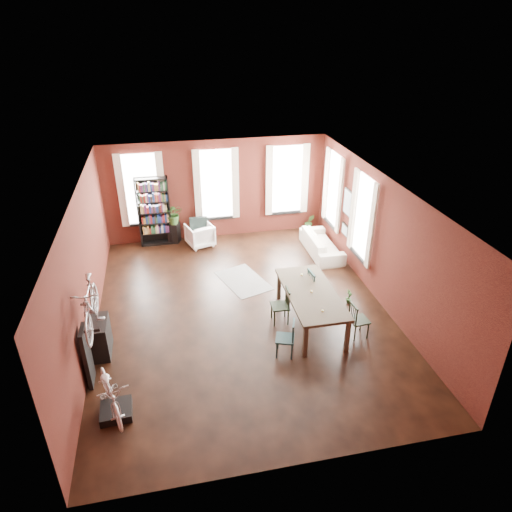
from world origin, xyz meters
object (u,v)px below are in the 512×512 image
object	(u,v)px
bike_trainer	(116,411)
plant_stand	(174,233)
dining_chair_b	(280,306)
bicycle_floor	(108,377)
dining_table	(310,307)
dining_chair_a	(285,338)
bookshelf	(154,212)
cream_sofa	(322,241)
console_table	(100,337)
white_armchair	(200,234)
dining_chair_c	(359,320)
dining_chair_d	(318,288)

from	to	relation	value
bike_trainer	plant_stand	world-z (taller)	plant_stand
dining_chair_b	bicycle_floor	size ratio (longest dim) A/B	0.58
dining_table	dining_chair_a	size ratio (longest dim) A/B	2.91
bookshelf	bicycle_floor	distance (m)	7.15
bookshelf	bike_trainer	world-z (taller)	bookshelf
dining_chair_a	bookshelf	size ratio (longest dim) A/B	0.39
cream_sofa	console_table	size ratio (longest dim) A/B	2.60
bookshelf	bike_trainer	size ratio (longest dim) A/B	3.91
bicycle_floor	white_armchair	bearing A→B (deg)	54.49
dining_chair_b	console_table	size ratio (longest dim) A/B	1.11
dining_chair_b	white_armchair	distance (m)	4.72
bicycle_floor	dining_chair_a	bearing A→B (deg)	-0.85
white_armchair	dining_chair_c	bearing A→B (deg)	102.24
dining_chair_b	bike_trainer	bearing A→B (deg)	-57.19
cream_sofa	dining_chair_a	bearing A→B (deg)	151.77
bike_trainer	bicycle_floor	size ratio (longest dim) A/B	0.37
dining_chair_b	plant_stand	size ratio (longest dim) A/B	1.35
cream_sofa	plant_stand	world-z (taller)	cream_sofa
white_armchair	plant_stand	xyz separation A→B (m)	(-0.79, 0.41, -0.06)
dining_chair_c	bookshelf	bearing A→B (deg)	31.98
cream_sofa	console_table	distance (m)	7.15
white_armchair	bookshelf	bearing A→B (deg)	-34.46
dining_chair_d	console_table	bearing A→B (deg)	93.73
white_armchair	bike_trainer	bearing A→B (deg)	54.25
dining_chair_d	plant_stand	xyz separation A→B (m)	(-3.33, 4.43, -0.17)
dining_table	bookshelf	bearing A→B (deg)	124.79
dining_table	dining_chair_b	size ratio (longest dim) A/B	2.78
cream_sofa	bike_trainer	world-z (taller)	cream_sofa
bookshelf	console_table	size ratio (longest dim) A/B	2.75
dining_table	dining_chair_c	world-z (taller)	dining_chair_c
dining_chair_b	bookshelf	distance (m)	5.68
dining_table	console_table	distance (m)	4.77
white_armchair	console_table	bearing A→B (deg)	43.92
bookshelf	bike_trainer	bearing A→B (deg)	-97.04
dining_table	dining_chair_a	world-z (taller)	dining_chair_a
dining_chair_b	plant_stand	world-z (taller)	dining_chair_b
console_table	bike_trainer	bearing A→B (deg)	-77.80
cream_sofa	bike_trainer	xyz separation A→B (m)	(-5.82, -5.38, -0.33)
dining_chair_a	dining_chair_b	size ratio (longest dim) A/B	0.95
plant_stand	white_armchair	bearing A→B (deg)	-27.60
dining_chair_b	dining_chair_c	bearing A→B (deg)	62.91
dining_table	dining_chair_a	xyz separation A→B (m)	(-0.89, -1.00, 0.00)
dining_table	dining_chair_a	bearing A→B (deg)	-131.30
dining_chair_b	cream_sofa	world-z (taller)	dining_chair_b
dining_chair_a	bookshelf	bearing A→B (deg)	-137.65
dining_chair_d	console_table	size ratio (longest dim) A/B	1.25
dining_chair_b	dining_chair_d	xyz separation A→B (m)	(1.09, 0.47, 0.06)
bike_trainer	bookshelf	bearing A→B (deg)	82.96
dining_chair_a	cream_sofa	xyz separation A→B (m)	(2.35, 4.38, -0.02)
dining_chair_d	console_table	distance (m)	5.22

